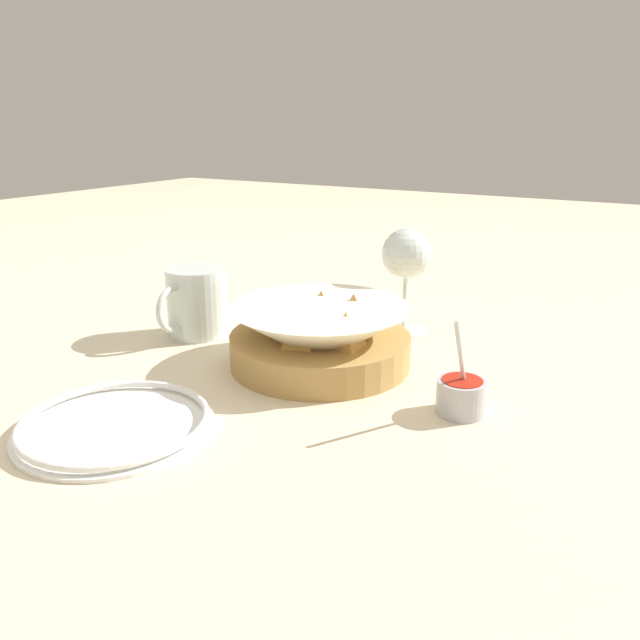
{
  "coord_description": "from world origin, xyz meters",
  "views": [
    {
      "loc": [
        0.72,
        0.44,
        0.32
      ],
      "look_at": [
        0.04,
        0.04,
        0.06
      ],
      "focal_mm": 35.0,
      "sensor_mm": 36.0,
      "label": 1
    }
  ],
  "objects_px": {
    "food_basket": "(321,338)",
    "beer_mug": "(197,304)",
    "wine_glass": "(406,258)",
    "side_plate": "(115,423)",
    "sauce_cup": "(461,394)"
  },
  "relations": [
    {
      "from": "food_basket",
      "to": "sauce_cup",
      "type": "height_order",
      "value": "sauce_cup"
    },
    {
      "from": "food_basket",
      "to": "side_plate",
      "type": "distance_m",
      "value": 0.29
    },
    {
      "from": "wine_glass",
      "to": "side_plate",
      "type": "bearing_deg",
      "value": -16.53
    },
    {
      "from": "sauce_cup",
      "to": "wine_glass",
      "type": "xyz_separation_m",
      "value": [
        -0.24,
        -0.17,
        0.09
      ]
    },
    {
      "from": "food_basket",
      "to": "beer_mug",
      "type": "bearing_deg",
      "value": -92.33
    },
    {
      "from": "food_basket",
      "to": "side_plate",
      "type": "xyz_separation_m",
      "value": [
        0.27,
        -0.1,
        -0.03
      ]
    },
    {
      "from": "sauce_cup",
      "to": "food_basket",
      "type": "bearing_deg",
      "value": -102.77
    },
    {
      "from": "wine_glass",
      "to": "side_plate",
      "type": "relative_size",
      "value": 0.76
    },
    {
      "from": "wine_glass",
      "to": "beer_mug",
      "type": "bearing_deg",
      "value": -56.12
    },
    {
      "from": "food_basket",
      "to": "wine_glass",
      "type": "xyz_separation_m",
      "value": [
        -0.19,
        0.04,
        0.08
      ]
    },
    {
      "from": "sauce_cup",
      "to": "beer_mug",
      "type": "bearing_deg",
      "value": -97.44
    },
    {
      "from": "wine_glass",
      "to": "beer_mug",
      "type": "relative_size",
      "value": 1.22
    },
    {
      "from": "food_basket",
      "to": "side_plate",
      "type": "relative_size",
      "value": 1.15
    },
    {
      "from": "beer_mug",
      "to": "side_plate",
      "type": "distance_m",
      "value": 0.31
    },
    {
      "from": "food_basket",
      "to": "beer_mug",
      "type": "relative_size",
      "value": 1.84
    }
  ]
}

